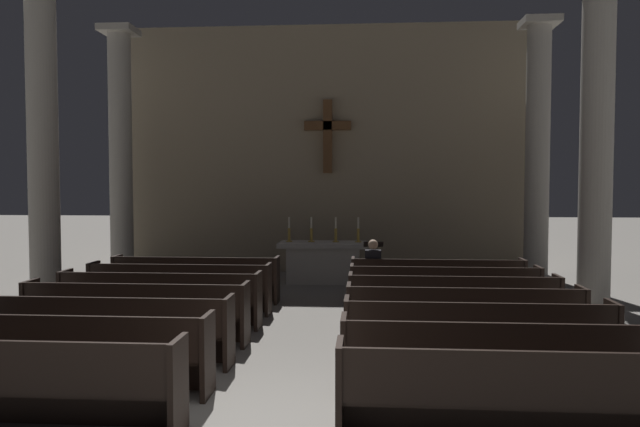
{
  "coord_description": "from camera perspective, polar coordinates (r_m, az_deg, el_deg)",
  "views": [
    {
      "loc": [
        1.0,
        -5.58,
        2.42
      ],
      "look_at": [
        0.0,
        7.93,
        1.76
      ],
      "focal_mm": 33.83,
      "sensor_mm": 36.0,
      "label": 1
    }
  ],
  "objects": [
    {
      "name": "pew_left_row_1",
      "position": [
        6.81,
        -27.3,
        -14.09
      ],
      "size": [
        3.41,
        0.5,
        0.95
      ],
      "color": "black",
      "rests_on": "ground"
    },
    {
      "name": "pew_left_row_2",
      "position": [
        7.72,
        -22.99,
        -12.01
      ],
      "size": [
        3.41,
        0.5,
        0.95
      ],
      "color": "black",
      "rests_on": "ground"
    },
    {
      "name": "pew_left_row_3",
      "position": [
        8.67,
        -19.66,
        -10.33
      ],
      "size": [
        3.41,
        0.5,
        0.95
      ],
      "color": "black",
      "rests_on": "ground"
    },
    {
      "name": "pew_left_row_4",
      "position": [
        9.65,
        -17.02,
        -8.96
      ],
      "size": [
        3.41,
        0.5,
        0.95
      ],
      "color": "black",
      "rests_on": "ground"
    },
    {
      "name": "pew_left_row_5",
      "position": [
        10.64,
        -14.88,
        -7.83
      ],
      "size": [
        3.41,
        0.5,
        0.95
      ],
      "color": "black",
      "rests_on": "ground"
    },
    {
      "name": "pew_left_row_6",
      "position": [
        11.66,
        -13.12,
        -6.89
      ],
      "size": [
        3.41,
        0.5,
        0.95
      ],
      "color": "black",
      "rests_on": "ground"
    },
    {
      "name": "pew_left_row_7",
      "position": [
        12.68,
        -11.66,
        -6.09
      ],
      "size": [
        3.41,
        0.5,
        0.95
      ],
      "color": "black",
      "rests_on": "ground"
    },
    {
      "name": "pew_right_row_1",
      "position": [
        6.05,
        18.58,
        -16.08
      ],
      "size": [
        3.41,
        0.5,
        0.95
      ],
      "color": "black",
      "rests_on": "ground"
    },
    {
      "name": "pew_right_row_2",
      "position": [
        7.06,
        16.34,
        -13.3
      ],
      "size": [
        3.41,
        0.5,
        0.95
      ],
      "color": "black",
      "rests_on": "ground"
    },
    {
      "name": "pew_right_row_3",
      "position": [
        8.08,
        14.7,
        -11.21
      ],
      "size": [
        3.41,
        0.5,
        0.95
      ],
      "color": "black",
      "rests_on": "ground"
    },
    {
      "name": "pew_right_row_4",
      "position": [
        9.12,
        13.45,
        -9.58
      ],
      "size": [
        3.41,
        0.5,
        0.95
      ],
      "color": "black",
      "rests_on": "ground"
    },
    {
      "name": "pew_right_row_5",
      "position": [
        10.17,
        12.46,
        -8.29
      ],
      "size": [
        3.41,
        0.5,
        0.95
      ],
      "color": "black",
      "rests_on": "ground"
    },
    {
      "name": "pew_right_row_6",
      "position": [
        11.23,
        11.66,
        -7.24
      ],
      "size": [
        3.41,
        0.5,
        0.95
      ],
      "color": "black",
      "rests_on": "ground"
    },
    {
      "name": "pew_right_row_7",
      "position": [
        12.29,
        11.01,
        -6.37
      ],
      "size": [
        3.41,
        0.5,
        0.95
      ],
      "color": "black",
      "rests_on": "ground"
    },
    {
      "name": "column_left_second",
      "position": [
        12.68,
        -24.72,
        5.51
      ],
      "size": [
        0.85,
        0.85,
        6.33
      ],
      "color": "#ADA89E",
      "rests_on": "ground"
    },
    {
      "name": "column_right_second",
      "position": [
        11.84,
        24.67,
        5.72
      ],
      "size": [
        0.85,
        0.85,
        6.33
      ],
      "color": "#ADA89E",
      "rests_on": "ground"
    },
    {
      "name": "column_left_third",
      "position": [
        15.99,
        -18.32,
        5.0
      ],
      "size": [
        0.85,
        0.85,
        6.33
      ],
      "color": "#ADA89E",
      "rests_on": "ground"
    },
    {
      "name": "column_right_third",
      "position": [
        15.33,
        19.87,
        5.08
      ],
      "size": [
        0.85,
        0.85,
        6.33
      ],
      "color": "#ADA89E",
      "rests_on": "ground"
    },
    {
      "name": "altar",
      "position": [
        14.83,
        0.33,
        -4.53
      ],
      "size": [
        2.2,
        0.9,
        1.01
      ],
      "color": "#BCB7AD",
      "rests_on": "ground"
    },
    {
      "name": "candlestick_outer_left",
      "position": [
        14.84,
        -2.94,
        -1.94
      ],
      "size": [
        0.16,
        0.16,
        0.61
      ],
      "color": "#B79338",
      "rests_on": "altar"
    },
    {
      "name": "candlestick_inner_left",
      "position": [
        14.78,
        -0.83,
        -1.96
      ],
      "size": [
        0.16,
        0.16,
        0.61
      ],
      "color": "#B79338",
      "rests_on": "altar"
    },
    {
      "name": "candlestick_inner_right",
      "position": [
        14.74,
        1.5,
        -1.97
      ],
      "size": [
        0.16,
        0.16,
        0.61
      ],
      "color": "#B79338",
      "rests_on": "altar"
    },
    {
      "name": "candlestick_outer_right",
      "position": [
        14.73,
        3.64,
        -1.98
      ],
      "size": [
        0.16,
        0.16,
        0.61
      ],
      "color": "#B79338",
      "rests_on": "altar"
    },
    {
      "name": "apse_with_cross",
      "position": [
        16.65,
        0.79,
        6.07
      ],
      "size": [
        11.13,
        0.49,
        6.75
      ],
      "color": "gray",
      "rests_on": "ground"
    },
    {
      "name": "lectern",
      "position": [
        13.61,
        5.07,
        -5.14
      ],
      "size": [
        0.44,
        0.36,
        1.15
      ],
      "color": "black",
      "rests_on": "ground"
    },
    {
      "name": "lone_worshipper",
      "position": [
        12.21,
        5.03,
        -5.36
      ],
      "size": [
        0.32,
        0.43,
        1.32
      ],
      "color": "#26262B",
      "rests_on": "ground"
    }
  ]
}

